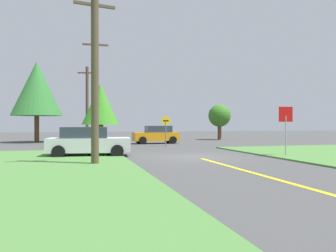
{
  "coord_description": "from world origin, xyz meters",
  "views": [
    {
      "loc": [
        -6.19,
        -17.37,
        1.79
      ],
      "look_at": [
        -0.53,
        3.69,
        1.65
      ],
      "focal_mm": 36.39,
      "sensor_mm": 36.0,
      "label": 1
    }
  ],
  "objects_px": {
    "utility_pole_near": "(95,76)",
    "stop_sign": "(286,121)",
    "utility_pole_mid": "(95,91)",
    "car_approaching_junction": "(156,135)",
    "oak_tree_left": "(37,89)",
    "direction_sign": "(166,127)",
    "pine_tree_center": "(219,116)",
    "oak_tree_right": "(100,105)",
    "parked_car_near_building": "(88,142)",
    "utility_pole_far": "(87,103)"
  },
  "relations": [
    {
      "from": "utility_pole_mid",
      "to": "car_approaching_junction",
      "type": "bearing_deg",
      "value": 44.75
    },
    {
      "from": "utility_pole_far",
      "to": "pine_tree_center",
      "type": "distance_m",
      "value": 14.7
    },
    {
      "from": "utility_pole_mid",
      "to": "pine_tree_center",
      "type": "relative_size",
      "value": 2.01
    },
    {
      "from": "utility_pole_mid",
      "to": "pine_tree_center",
      "type": "xyz_separation_m",
      "value": [
        14.28,
        11.0,
        -1.46
      ]
    },
    {
      "from": "utility_pole_near",
      "to": "stop_sign",
      "type": "bearing_deg",
      "value": 6.92
    },
    {
      "from": "utility_pole_near",
      "to": "utility_pole_far",
      "type": "distance_m",
      "value": 18.96
    },
    {
      "from": "parked_car_near_building",
      "to": "pine_tree_center",
      "type": "distance_m",
      "value": 22.21
    },
    {
      "from": "utility_pole_near",
      "to": "direction_sign",
      "type": "relative_size",
      "value": 3.03
    },
    {
      "from": "pine_tree_center",
      "to": "oak_tree_right",
      "type": "xyz_separation_m",
      "value": [
        -13.68,
        -7.15,
        0.67
      ]
    },
    {
      "from": "direction_sign",
      "to": "oak_tree_right",
      "type": "xyz_separation_m",
      "value": [
        -4.92,
        2.38,
        1.82
      ]
    },
    {
      "from": "oak_tree_left",
      "to": "oak_tree_right",
      "type": "xyz_separation_m",
      "value": [
        5.64,
        -6.86,
        -1.85
      ]
    },
    {
      "from": "utility_pole_far",
      "to": "direction_sign",
      "type": "relative_size",
      "value": 2.95
    },
    {
      "from": "pine_tree_center",
      "to": "oak_tree_right",
      "type": "bearing_deg",
      "value": -152.42
    },
    {
      "from": "utility_pole_near",
      "to": "pine_tree_center",
      "type": "relative_size",
      "value": 1.89
    },
    {
      "from": "parked_car_near_building",
      "to": "utility_pole_near",
      "type": "distance_m",
      "value": 5.18
    },
    {
      "from": "utility_pole_mid",
      "to": "oak_tree_left",
      "type": "distance_m",
      "value": 11.89
    },
    {
      "from": "utility_pole_near",
      "to": "utility_pole_mid",
      "type": "bearing_deg",
      "value": 86.85
    },
    {
      "from": "stop_sign",
      "to": "utility_pole_mid",
      "type": "bearing_deg",
      "value": -37.68
    },
    {
      "from": "oak_tree_left",
      "to": "parked_car_near_building",
      "type": "bearing_deg",
      "value": -74.78
    },
    {
      "from": "stop_sign",
      "to": "oak_tree_right",
      "type": "xyz_separation_m",
      "value": [
        -9.18,
        12.08,
        1.42
      ]
    },
    {
      "from": "direction_sign",
      "to": "oak_tree_left",
      "type": "distance_m",
      "value": 14.51
    },
    {
      "from": "car_approaching_junction",
      "to": "utility_pole_far",
      "type": "distance_m",
      "value": 7.73
    },
    {
      "from": "stop_sign",
      "to": "oak_tree_left",
      "type": "height_order",
      "value": "oak_tree_left"
    },
    {
      "from": "utility_pole_mid",
      "to": "utility_pole_far",
      "type": "xyz_separation_m",
      "value": [
        -0.3,
        9.48,
        -0.35
      ]
    },
    {
      "from": "utility_pole_mid",
      "to": "oak_tree_left",
      "type": "bearing_deg",
      "value": 115.19
    },
    {
      "from": "car_approaching_junction",
      "to": "oak_tree_left",
      "type": "relative_size",
      "value": 0.53
    },
    {
      "from": "pine_tree_center",
      "to": "oak_tree_left",
      "type": "bearing_deg",
      "value": -179.15
    },
    {
      "from": "car_approaching_junction",
      "to": "pine_tree_center",
      "type": "distance_m",
      "value": 10.25
    },
    {
      "from": "pine_tree_center",
      "to": "oak_tree_right",
      "type": "relative_size",
      "value": 0.79
    },
    {
      "from": "pine_tree_center",
      "to": "stop_sign",
      "type": "bearing_deg",
      "value": -103.2
    },
    {
      "from": "oak_tree_right",
      "to": "parked_car_near_building",
      "type": "bearing_deg",
      "value": -97.94
    },
    {
      "from": "utility_pole_mid",
      "to": "utility_pole_near",
      "type": "bearing_deg",
      "value": -93.15
    },
    {
      "from": "utility_pole_mid",
      "to": "oak_tree_left",
      "type": "height_order",
      "value": "utility_pole_mid"
    },
    {
      "from": "parked_car_near_building",
      "to": "utility_pole_far",
      "type": "bearing_deg",
      "value": 94.1
    },
    {
      "from": "utility_pole_far",
      "to": "pine_tree_center",
      "type": "bearing_deg",
      "value": 5.94
    },
    {
      "from": "car_approaching_junction",
      "to": "pine_tree_center",
      "type": "height_order",
      "value": "pine_tree_center"
    },
    {
      "from": "car_approaching_junction",
      "to": "utility_pole_mid",
      "type": "distance_m",
      "value": 8.74
    },
    {
      "from": "pine_tree_center",
      "to": "utility_pole_near",
      "type": "bearing_deg",
      "value": -125.86
    },
    {
      "from": "utility_pole_far",
      "to": "oak_tree_left",
      "type": "relative_size",
      "value": 0.93
    },
    {
      "from": "direction_sign",
      "to": "utility_pole_mid",
      "type": "bearing_deg",
      "value": -165.11
    },
    {
      "from": "stop_sign",
      "to": "oak_tree_left",
      "type": "xyz_separation_m",
      "value": [
        -14.81,
        18.94,
        3.27
      ]
    },
    {
      "from": "stop_sign",
      "to": "car_approaching_junction",
      "type": "distance_m",
      "value": 14.53
    },
    {
      "from": "parked_car_near_building",
      "to": "oak_tree_left",
      "type": "xyz_separation_m",
      "value": [
        -4.36,
        16.02,
        4.41
      ]
    },
    {
      "from": "utility_pole_near",
      "to": "parked_car_near_building",
      "type": "bearing_deg",
      "value": 92.16
    },
    {
      "from": "oak_tree_left",
      "to": "utility_pole_mid",
      "type": "bearing_deg",
      "value": -64.81
    },
    {
      "from": "utility_pole_near",
      "to": "direction_sign",
      "type": "xyz_separation_m",
      "value": [
        6.04,
        10.95,
        -2.32
      ]
    },
    {
      "from": "direction_sign",
      "to": "oak_tree_left",
      "type": "xyz_separation_m",
      "value": [
        -10.56,
        9.24,
        3.67
      ]
    },
    {
      "from": "utility_pole_near",
      "to": "oak_tree_left",
      "type": "distance_m",
      "value": 20.74
    },
    {
      "from": "utility_pole_near",
      "to": "pine_tree_center",
      "type": "xyz_separation_m",
      "value": [
        14.8,
        20.48,
        -1.17
      ]
    },
    {
      "from": "parked_car_near_building",
      "to": "utility_pole_mid",
      "type": "relative_size",
      "value": 0.57
    }
  ]
}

